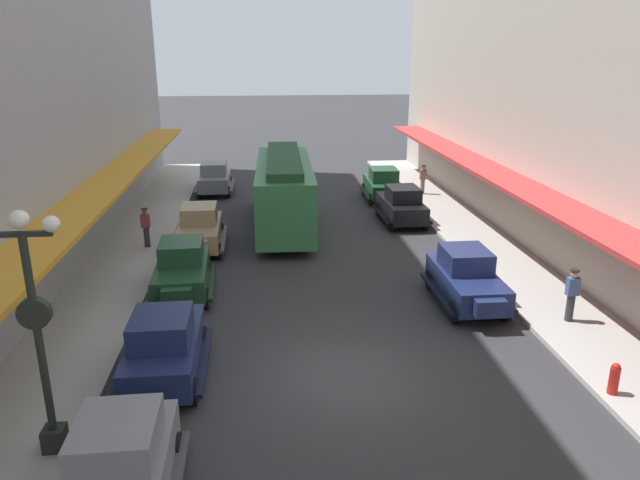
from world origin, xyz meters
The scene contains 17 objects.
ground_plane centered at (0.00, 0.00, 0.00)m, with size 200.00×200.00×0.00m, color #2D2D30.
sidewalk_left centered at (-7.50, 0.00, 0.07)m, with size 3.00×60.00×0.15m, color #A8A59E.
sidewalk_right centered at (7.50, 0.00, 0.07)m, with size 3.00×60.00×0.15m, color #A8A59E.
parked_car_0 centered at (-4.78, 6.02, 0.94)m, with size 2.27×4.31×1.84m.
parked_car_1 centered at (-4.56, 0.45, 0.94)m, with size 2.16×4.27×1.84m.
parked_car_2 centered at (-4.67, -4.36, 0.94)m, with size 2.17×4.27×1.84m.
parked_car_3 centered at (-4.63, 10.86, 0.94)m, with size 2.18×4.28×1.84m.
parked_car_4 centered at (4.69, 4.22, 0.94)m, with size 2.16×4.27×1.84m.
parked_car_5 centered at (4.79, 13.92, 0.94)m, with size 2.22×4.29×1.84m.
parked_car_6 centered at (4.81, 18.60, 0.94)m, with size 2.26×4.30×1.84m.
parked_car_7 centered at (-4.71, 21.28, 0.94)m, with size 2.14×4.26×1.84m.
streetcar centered at (-0.91, 13.67, 1.90)m, with size 2.77×9.66×3.46m.
lamp_post_with_clock centered at (-6.40, -2.48, 2.99)m, with size 1.42×0.44×5.16m.
fire_hydrant centered at (6.35, -1.68, 0.56)m, with size 0.24×0.24×0.82m.
pedestrian_0 centered at (-6.85, 10.92, 1.01)m, with size 0.36×0.28×1.67m.
pedestrian_1 centered at (7.32, 2.29, 1.01)m, with size 0.36×0.28×1.67m.
pedestrian_2 centered at (7.28, 19.18, 1.01)m, with size 0.36×0.28×1.67m.
Camera 1 is at (-1.95, -13.37, 8.09)m, focal length 33.09 mm.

